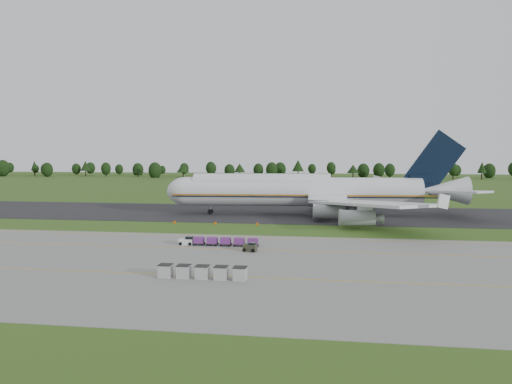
% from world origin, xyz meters
% --- Properties ---
extents(ground, '(600.00, 600.00, 0.00)m').
position_xyz_m(ground, '(0.00, 0.00, 0.00)').
color(ground, '#2F4F17').
rests_on(ground, ground).
extents(apron, '(300.00, 52.00, 0.06)m').
position_xyz_m(apron, '(0.00, -34.00, 0.03)').
color(apron, slate).
rests_on(apron, ground).
extents(taxiway, '(300.00, 40.00, 0.08)m').
position_xyz_m(taxiway, '(0.00, 28.00, 0.04)').
color(taxiway, black).
rests_on(taxiway, ground).
extents(apron_markings, '(300.00, 30.20, 0.01)m').
position_xyz_m(apron_markings, '(0.00, -26.98, 0.06)').
color(apron_markings, '#D39E0C').
rests_on(apron_markings, apron).
extents(tree_line, '(529.38, 22.40, 11.78)m').
position_xyz_m(tree_line, '(-9.94, 219.61, 5.93)').
color(tree_line, black).
rests_on(tree_line, ground).
extents(aircraft, '(77.04, 74.95, 21.63)m').
position_xyz_m(aircraft, '(15.30, 26.02, 6.18)').
color(aircraft, silver).
rests_on(aircraft, ground).
extents(baggage_train, '(13.72, 1.46, 1.40)m').
position_xyz_m(baggage_train, '(2.17, -19.32, 0.81)').
color(baggage_train, silver).
rests_on(baggage_train, apron).
extents(utility_cart, '(2.28, 1.58, 1.16)m').
position_xyz_m(utility_cart, '(8.47, -23.49, 0.63)').
color(utility_cart, '#303122').
rests_on(utility_cart, apron).
extents(uld_row, '(11.26, 1.66, 1.64)m').
position_xyz_m(uld_row, '(5.35, -41.50, 0.89)').
color(uld_row, '#A3A3A3').
rests_on(uld_row, apron).
extents(edge_markers, '(19.22, 0.30, 0.60)m').
position_xyz_m(edge_markers, '(-4.00, 5.67, 0.27)').
color(edge_markers, '#E35C07').
rests_on(edge_markers, ground).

